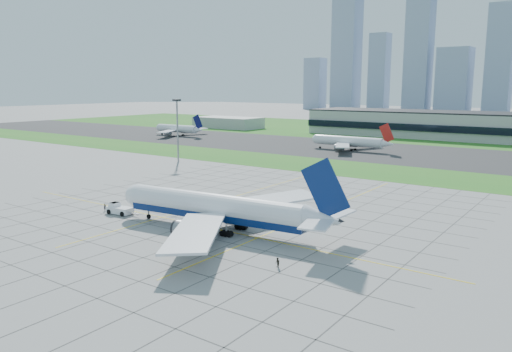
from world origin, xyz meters
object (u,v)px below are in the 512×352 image
(crew_far, at_px, (278,263))
(distant_jet_1, at_px, (349,141))
(distant_jet_0, at_px, (178,129))
(pushback_tug, at_px, (119,209))
(airliner, at_px, (217,208))
(light_mast, at_px, (177,122))
(crew_near, at_px, (105,207))

(crew_far, height_order, distant_jet_1, distant_jet_1)
(distant_jet_0, bearing_deg, distant_jet_1, -2.16)
(distant_jet_0, xyz_separation_m, distant_jet_1, (119.14, -4.49, 0.00))
(pushback_tug, relative_size, crew_far, 5.44)
(airliner, distance_m, distant_jet_0, 213.17)
(light_mast, relative_size, distant_jet_0, 0.60)
(distant_jet_1, bearing_deg, distant_jet_0, 177.84)
(light_mast, bearing_deg, distant_jet_0, 134.37)
(light_mast, xyz_separation_m, distant_jet_1, (41.83, 74.55, -11.70))
(airliner, relative_size, pushback_tug, 5.82)
(airliner, xyz_separation_m, distant_jet_1, (-35.71, 142.02, -0.32))
(crew_near, height_order, distant_jet_0, distant_jet_0)
(light_mast, relative_size, crew_near, 13.68)
(crew_near, bearing_deg, pushback_tug, -81.24)
(distant_jet_0, bearing_deg, airliner, -43.42)
(crew_near, relative_size, distant_jet_0, 0.04)
(airliner, distance_m, crew_near, 34.03)
(airliner, distance_m, crew_far, 26.15)
(distant_jet_1, bearing_deg, crew_far, -69.04)
(pushback_tug, height_order, distant_jet_0, distant_jet_0)
(airliner, height_order, distant_jet_1, airliner)
(airliner, height_order, pushback_tug, airliner)
(pushback_tug, distance_m, distant_jet_0, 195.96)
(light_mast, xyz_separation_m, crew_near, (43.90, -70.86, -15.25))
(pushback_tug, bearing_deg, crew_far, -15.36)
(light_mast, height_order, distant_jet_1, light_mast)
(pushback_tug, relative_size, distant_jet_1, 0.23)
(crew_near, bearing_deg, distant_jet_1, 8.05)
(pushback_tug, bearing_deg, light_mast, 118.50)
(light_mast, bearing_deg, pushback_tug, -55.26)
(airliner, height_order, crew_near, airliner)
(pushback_tug, bearing_deg, distant_jet_0, 123.92)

